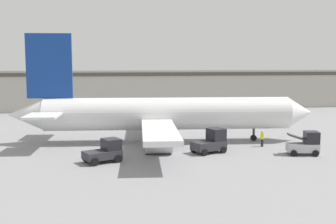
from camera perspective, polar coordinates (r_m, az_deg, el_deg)
name	(u,v)px	position (r m, az deg, el deg)	size (l,w,h in m)	color
ground_plane	(168,142)	(49.16, 0.00, -4.06)	(400.00, 400.00, 0.00)	gray
terminal_building	(179,88)	(90.41, 1.48, 3.24)	(94.39, 18.22, 7.32)	#ADA89E
airplane	(159,114)	(48.59, -1.19, -0.27)	(35.44, 30.15, 12.43)	silver
ground_crew_worker	(262,138)	(47.43, 12.64, -3.48)	(0.39, 0.39, 1.76)	#1E2338
baggage_tug	(211,142)	(43.49, 5.87, -4.05)	(3.82, 3.08, 2.45)	#2D2D33
belt_loader_truck	(305,144)	(44.43, 18.09, -4.14)	(3.31, 2.48, 2.36)	#B2B2B7
pushback_tug	(105,151)	(39.70, -8.50, -5.29)	(3.84, 3.23, 2.13)	#2D2D33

